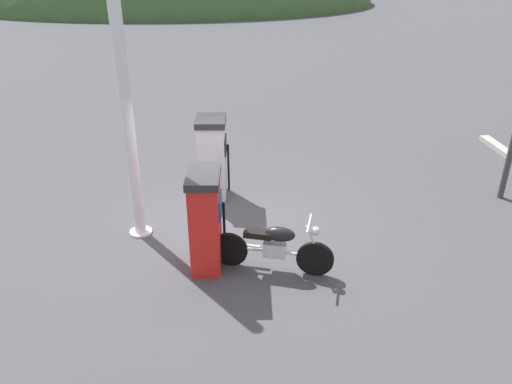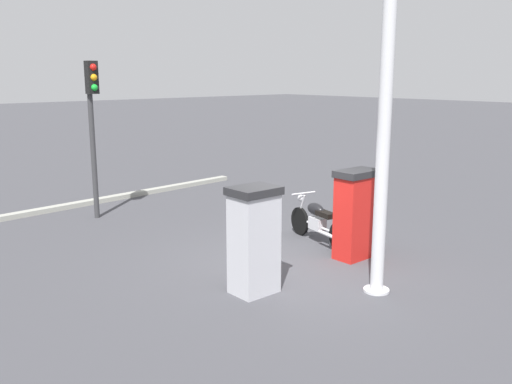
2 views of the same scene
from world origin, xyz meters
TOP-DOWN VIEW (x-y plane):
  - ground_plane at (0.00, 0.00)m, footprint 120.00×120.00m
  - fuel_pump_near at (-0.36, -1.24)m, footprint 0.56×0.83m
  - fuel_pump_far at (-0.36, 1.24)m, footprint 0.63×0.73m
  - motorcycle_near_pump at (0.70, -1.41)m, footprint 1.91×0.73m
  - canopy_support_pole at (-1.62, -0.19)m, footprint 0.40×0.40m
  - distant_hill_main at (-5.63, 35.43)m, footprint 33.00×21.47m

SIDE VIEW (x-z plane):
  - ground_plane at x=0.00m, z-range 0.00..0.00m
  - distant_hill_main at x=-5.63m, z-range -5.69..5.69m
  - motorcycle_near_pump at x=0.70m, z-range -0.01..0.92m
  - fuel_pump_near at x=-0.36m, z-range 0.01..1.65m
  - fuel_pump_far at x=-0.36m, z-range 0.01..1.68m
  - canopy_support_pole at x=-1.62m, z-range -0.08..4.35m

